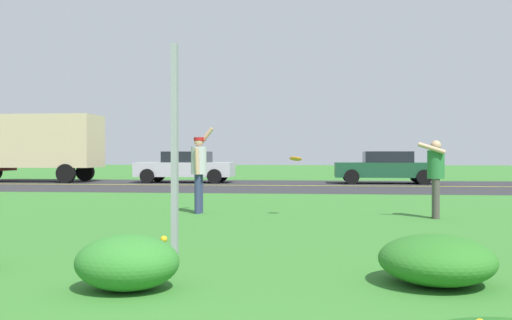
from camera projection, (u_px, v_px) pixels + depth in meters
ground_plane at (279, 213)px, 12.75m from camera, size 120.00×120.00×0.00m
highway_strip at (296, 186)px, 23.98m from camera, size 120.00×9.98×0.01m
highway_center_stripe at (296, 186)px, 23.98m from camera, size 120.00×0.16×0.00m
daylily_clump_mid_right at (127, 262)px, 5.48m from camera, size 1.00×0.89×0.53m
daylily_clump_front_center at (437, 260)px, 5.72m from camera, size 1.15×1.22×0.49m
sign_post_near_path at (175, 154)px, 6.79m from camera, size 0.07×0.10×2.62m
person_thrower_red_cap_gray_shirt at (199, 167)px, 12.67m from camera, size 0.48×0.50×1.92m
person_catcher_green_shirt at (436, 172)px, 11.65m from camera, size 0.57×0.51×1.59m
frisbee_orange at (296, 159)px, 11.97m from camera, size 0.26×0.25×0.11m
car_dark_green_center_left at (386, 167)px, 25.79m from camera, size 4.50×2.00×1.45m
car_silver_center_right at (186, 167)px, 26.75m from camera, size 4.50×2.00×1.45m
box_truck_red at (32, 144)px, 27.53m from camera, size 6.70×2.46×3.20m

